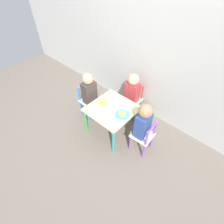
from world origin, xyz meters
TOP-DOWN VIEW (x-y plane):
  - ground_plane at (0.00, 0.00)m, footprint 6.00×6.00m
  - house_wall at (0.00, 0.73)m, footprint 6.00×0.06m
  - kids_table at (0.00, 0.00)m, footprint 0.60×0.60m
  - chair_purple at (0.53, 0.04)m, footprint 0.28×0.28m
  - chair_blue at (-0.53, 0.03)m, footprint 0.27×0.27m
  - chair_red at (-0.03, 0.53)m, footprint 0.27×0.27m
  - child_right at (0.47, 0.03)m, footprint 0.22×0.21m
  - child_left at (-0.47, 0.03)m, footprint 0.22×0.21m
  - child_back at (-0.02, 0.47)m, footprint 0.21×0.22m
  - plate_right at (0.18, 0.00)m, footprint 0.20×0.20m
  - plate_left at (-0.18, 0.00)m, footprint 0.17×0.17m
  - storage_bin at (0.12, 0.52)m, footprint 0.26×0.26m

SIDE VIEW (x-z plane):
  - ground_plane at x=0.00m, z-range 0.00..0.00m
  - storage_bin at x=0.12m, z-range 0.00..0.18m
  - chair_purple at x=0.53m, z-range 0.00..0.52m
  - chair_blue at x=-0.53m, z-range 0.00..0.52m
  - chair_red at x=-0.03m, z-range 0.00..0.52m
  - kids_table at x=0.00m, z-range 0.16..0.62m
  - child_back at x=-0.02m, z-range 0.09..0.84m
  - plate_right at x=0.18m, z-range 0.45..0.48m
  - plate_left at x=-0.18m, z-range 0.45..0.48m
  - child_left at x=-0.47m, z-range 0.08..0.86m
  - child_right at x=0.47m, z-range 0.08..0.88m
  - house_wall at x=0.00m, z-range 0.00..2.60m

